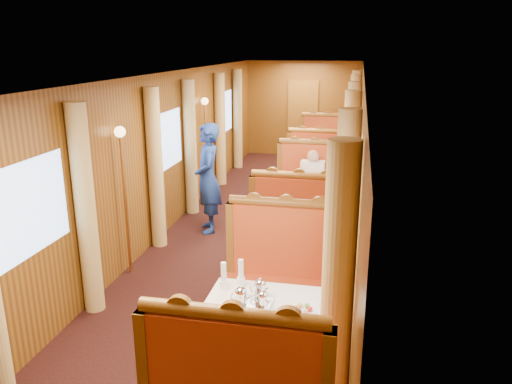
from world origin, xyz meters
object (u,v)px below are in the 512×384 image
(fruit_plate, at_px, (303,310))
(rose_vase_far, at_px, (323,139))
(tea_tray, at_px, (252,303))
(banquette_mid_fwd, at_px, (299,234))
(teapot_left, at_px, (241,299))
(table_near, at_px, (266,338))
(rose_vase_mid, at_px, (308,179))
(passenger, at_px, (312,178))
(banquette_mid_aft, at_px, (313,193))
(steward, at_px, (208,178))
(table_mid, at_px, (307,214))
(teapot_right, at_px, (263,302))
(banquette_far_fwd, at_px, (319,172))
(banquette_far_aft, at_px, (326,152))
(table_far, at_px, (323,163))
(teapot_back, at_px, (260,290))
(banquette_near_aft, at_px, (283,283))

(fruit_plate, distance_m, rose_vase_far, 7.16)
(tea_tray, bearing_deg, banquette_mid_fwd, 87.51)
(teapot_left, relative_size, fruit_plate, 0.73)
(rose_vase_far, bearing_deg, table_near, -89.87)
(table_near, height_order, rose_vase_mid, rose_vase_mid)
(tea_tray, xyz_separation_m, passenger, (0.11, 4.38, -0.02))
(banquette_mid_aft, xyz_separation_m, rose_vase_far, (-0.02, 2.51, 0.50))
(rose_vase_mid, bearing_deg, steward, -176.90)
(table_mid, height_order, rose_vase_mid, rose_vase_mid)
(table_near, xyz_separation_m, teapot_right, (-0.01, -0.12, 0.44))
(banquette_far_fwd, distance_m, teapot_left, 6.13)
(rose_vase_mid, xyz_separation_m, passenger, (0.00, 0.77, -0.19))
(banquette_far_aft, distance_m, fruit_plate, 8.15)
(rose_vase_mid, relative_size, steward, 0.21)
(banquette_mid_fwd, bearing_deg, steward, 148.38)
(banquette_mid_fwd, xyz_separation_m, teapot_left, (-0.19, -2.62, 0.40))
(table_far, relative_size, passenger, 1.38)
(banquette_far_aft, bearing_deg, table_mid, -90.00)
(teapot_left, bearing_deg, rose_vase_far, 89.05)
(table_near, relative_size, banquette_far_fwd, 0.78)
(table_far, distance_m, passenger, 2.71)
(table_far, height_order, steward, steward)
(banquette_far_fwd, relative_size, steward, 0.77)
(teapot_right, xyz_separation_m, fruit_plate, (0.34, -0.00, -0.04))
(rose_vase_far, bearing_deg, banquette_far_fwd, -89.13)
(teapot_back, bearing_deg, banquette_mid_aft, 76.34)
(teapot_left, height_order, teapot_right, teapot_left)
(rose_vase_far, bearing_deg, banquette_far_aft, 89.09)
(banquette_mid_aft, bearing_deg, banquette_far_fwd, 90.00)
(fruit_plate, relative_size, steward, 0.13)
(banquette_mid_aft, height_order, banquette_far_fwd, same)
(banquette_far_aft, bearing_deg, banquette_near_aft, -90.00)
(banquette_near_aft, relative_size, table_mid, 1.28)
(banquette_mid_aft, relative_size, banquette_far_fwd, 1.00)
(fruit_plate, bearing_deg, table_far, 92.72)
(steward, distance_m, passenger, 1.80)
(banquette_mid_aft, xyz_separation_m, teapot_back, (-0.06, -4.46, 0.39))
(banquette_mid_fwd, relative_size, steward, 0.77)
(tea_tray, distance_m, teapot_right, 0.13)
(banquette_far_fwd, distance_m, teapot_back, 5.94)
(banquette_far_aft, distance_m, teapot_left, 8.16)
(tea_tray, distance_m, rose_vase_far, 7.09)
(table_near, height_order, table_far, same)
(teapot_back, distance_m, fruit_plate, 0.44)
(banquette_near_aft, bearing_deg, teapot_left, -99.63)
(table_far, distance_m, steward, 3.91)
(banquette_mid_fwd, relative_size, tea_tray, 3.94)
(banquette_far_aft, distance_m, teapot_right, 8.15)
(table_near, relative_size, table_mid, 1.00)
(banquette_far_aft, bearing_deg, banquette_mid_aft, -90.00)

